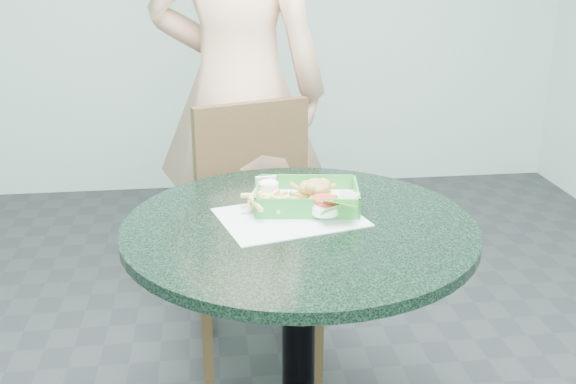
{
  "coord_description": "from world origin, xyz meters",
  "views": [
    {
      "loc": [
        -0.23,
        -1.63,
        1.46
      ],
      "look_at": [
        -0.02,
        0.1,
        0.82
      ],
      "focal_mm": 42.0,
      "sensor_mm": 36.0,
      "label": 1
    }
  ],
  "objects": [
    {
      "name": "garnish_cup",
      "position": [
        0.09,
        0.01,
        0.79
      ],
      "size": [
        0.11,
        0.1,
        0.04
      ],
      "rotation": [
        0.0,
        0.0,
        -0.11
      ],
      "color": "white",
      "rests_on": "food_basket"
    },
    {
      "name": "food_basket",
      "position": [
        0.04,
        0.11,
        0.77
      ],
      "size": [
        0.28,
        0.21,
        0.06
      ],
      "rotation": [
        0.0,
        0.0,
        -0.14
      ],
      "color": "#287F2D",
      "rests_on": "placemat"
    },
    {
      "name": "placemat",
      "position": [
        -0.02,
        0.03,
        0.75
      ],
      "size": [
        0.42,
        0.36,
        0.0
      ],
      "primitive_type": "cube",
      "rotation": [
        0.0,
        0.0,
        0.26
      ],
      "color": "#ADCEC4",
      "rests_on": "cafe_table"
    },
    {
      "name": "cafe_table",
      "position": [
        0.0,
        0.0,
        0.58
      ],
      "size": [
        0.94,
        0.94,
        0.75
      ],
      "color": "black",
      "rests_on": "floor"
    },
    {
      "name": "crab_sandwich",
      "position": [
        0.06,
        0.1,
        0.8
      ],
      "size": [
        0.13,
        0.13,
        0.08
      ],
      "rotation": [
        0.0,
        0.0,
        0.12
      ],
      "color": "#ECD46F",
      "rests_on": "food_basket"
    },
    {
      "name": "dining_chair",
      "position": [
        -0.07,
        0.64,
        0.53
      ],
      "size": [
        0.44,
        0.44,
        0.93
      ],
      "rotation": [
        0.0,
        0.0,
        0.32
      ],
      "color": "#38231A",
      "rests_on": "floor"
    },
    {
      "name": "diner_person",
      "position": [
        -0.11,
        0.92,
        1.17
      ],
      "size": [
        0.97,
        0.77,
        2.34
      ],
      "primitive_type": "imported",
      "rotation": [
        0.0,
        0.0,
        2.87
      ],
      "color": "#E0A784",
      "rests_on": "floor"
    },
    {
      "name": "sauce_ramekin",
      "position": [
        -0.07,
        0.13,
        0.8
      ],
      "size": [
        0.06,
        0.06,
        0.03
      ],
      "rotation": [
        0.0,
        0.0,
        0.15
      ],
      "color": "white",
      "rests_on": "food_basket"
    },
    {
      "name": "fries_pile",
      "position": [
        -0.07,
        0.07,
        0.79
      ],
      "size": [
        0.14,
        0.15,
        0.05
      ],
      "primitive_type": null,
      "rotation": [
        0.0,
        0.0,
        0.16
      ],
      "color": "#DABD69",
      "rests_on": "food_basket"
    }
  ]
}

